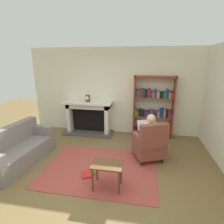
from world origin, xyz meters
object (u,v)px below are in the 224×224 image
(armchair_reading, at_px, (150,144))
(side_table, at_px, (107,168))
(fireplace, at_px, (89,116))
(sofa_floral, at_px, (18,150))
(bookshelf, at_px, (153,109))
(mantel_clock, at_px, (88,98))
(seated_reader, at_px, (148,134))

(armchair_reading, bearing_deg, side_table, 30.99)
(armchair_reading, bearing_deg, fireplace, -60.34)
(fireplace, bearing_deg, sofa_floral, -116.83)
(bookshelf, bearing_deg, fireplace, -179.09)
(fireplace, relative_size, side_table, 2.81)
(sofa_floral, bearing_deg, mantel_clock, -23.29)
(mantel_clock, distance_m, sofa_floral, 2.40)
(armchair_reading, bearing_deg, bookshelf, -117.60)
(fireplace, distance_m, seated_reader, 2.32)
(sofa_floral, xyz_separation_m, side_table, (2.19, -0.48, 0.09))
(side_table, bearing_deg, mantel_clock, 114.56)
(fireplace, relative_size, armchair_reading, 1.62)
(sofa_floral, bearing_deg, fireplace, -21.72)
(seated_reader, relative_size, sofa_floral, 0.65)
(fireplace, bearing_deg, mantel_clock, -80.61)
(fireplace, xyz_separation_m, bookshelf, (2.04, 0.03, 0.31))
(bookshelf, xyz_separation_m, seated_reader, (-0.16, -1.39, -0.25))
(mantel_clock, height_order, seated_reader, mantel_clock)
(bookshelf, bearing_deg, sofa_floral, -145.70)
(mantel_clock, bearing_deg, seated_reader, -33.87)
(fireplace, height_order, bookshelf, bookshelf)
(mantel_clock, relative_size, seated_reader, 0.19)
(armchair_reading, height_order, seated_reader, seated_reader)
(fireplace, xyz_separation_m, seated_reader, (1.88, -1.35, 0.06))
(mantel_clock, bearing_deg, side_table, -65.44)
(bookshelf, xyz_separation_m, side_table, (-0.91, -2.59, -0.46))
(armchair_reading, bearing_deg, seated_reader, -90.00)
(fireplace, height_order, side_table, fireplace)
(fireplace, bearing_deg, side_table, -66.00)
(fireplace, relative_size, mantel_clock, 7.21)
(mantel_clock, height_order, sofa_floral, mantel_clock)
(bookshelf, bearing_deg, armchair_reading, -94.44)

